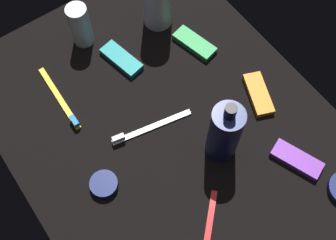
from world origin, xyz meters
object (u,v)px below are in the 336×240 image
(snack_bar_purple, at_px, (297,160))
(snack_bar_orange, at_px, (258,94))
(deodorant_stick, at_px, (80,25))
(lotion_bottle, at_px, (224,133))
(snack_bar_green, at_px, (194,43))
(snack_bar_teal, at_px, (121,59))
(toothbrush_yellow, at_px, (61,101))
(toothbrush_white, at_px, (147,128))
(cream_tin_left, at_px, (104,184))

(snack_bar_purple, bearing_deg, snack_bar_orange, -33.97)
(deodorant_stick, relative_size, snack_bar_purple, 1.05)
(lotion_bottle, height_order, snack_bar_green, lotion_bottle)
(snack_bar_teal, distance_m, snack_bar_green, 0.17)
(lotion_bottle, relative_size, snack_bar_orange, 1.74)
(snack_bar_orange, height_order, snack_bar_purple, same)
(snack_bar_purple, bearing_deg, deodorant_stick, -0.20)
(toothbrush_yellow, bearing_deg, toothbrush_white, -145.04)
(toothbrush_white, relative_size, snack_bar_orange, 1.72)
(deodorant_stick, height_order, snack_bar_teal, deodorant_stick)
(toothbrush_yellow, bearing_deg, snack_bar_orange, -123.52)
(snack_bar_teal, relative_size, cream_tin_left, 1.85)
(toothbrush_yellow, height_order, snack_bar_orange, toothbrush_yellow)
(snack_bar_orange, bearing_deg, lotion_bottle, 131.20)
(toothbrush_yellow, xyz_separation_m, snack_bar_orange, (-0.24, -0.36, 0.00))
(toothbrush_white, bearing_deg, lotion_bottle, -141.26)
(toothbrush_white, distance_m, toothbrush_yellow, 0.20)
(snack_bar_purple, height_order, cream_tin_left, cream_tin_left)
(cream_tin_left, bearing_deg, snack_bar_orange, -93.29)
(toothbrush_white, height_order, toothbrush_yellow, same)
(lotion_bottle, height_order, toothbrush_yellow, lotion_bottle)
(lotion_bottle, distance_m, snack_bar_orange, 0.17)
(lotion_bottle, distance_m, toothbrush_yellow, 0.37)
(snack_bar_purple, bearing_deg, snack_bar_green, -21.96)
(toothbrush_yellow, distance_m, snack_bar_green, 0.33)
(cream_tin_left, bearing_deg, snack_bar_green, -64.56)
(snack_bar_green, bearing_deg, toothbrush_yellow, 68.36)
(snack_bar_purple, height_order, snack_bar_green, same)
(lotion_bottle, distance_m, snack_bar_purple, 0.17)
(toothbrush_yellow, distance_m, cream_tin_left, 0.22)
(snack_bar_purple, bearing_deg, toothbrush_yellow, 17.75)
(toothbrush_white, height_order, snack_bar_green, toothbrush_white)
(deodorant_stick, xyz_separation_m, toothbrush_yellow, (-0.12, 0.13, -0.05))
(lotion_bottle, relative_size, snack_bar_green, 1.74)
(deodorant_stick, distance_m, snack_bar_green, 0.26)
(lotion_bottle, xyz_separation_m, deodorant_stick, (0.40, 0.09, -0.02))
(snack_bar_purple, distance_m, snack_bar_green, 0.35)
(toothbrush_yellow, bearing_deg, cream_tin_left, 173.45)
(deodorant_stick, relative_size, toothbrush_white, 0.61)
(snack_bar_teal, xyz_separation_m, snack_bar_green, (-0.06, -0.16, 0.00))
(snack_bar_purple, xyz_separation_m, snack_bar_green, (0.35, -0.01, 0.00))
(deodorant_stick, relative_size, toothbrush_yellow, 0.61)
(toothbrush_yellow, distance_m, snack_bar_purple, 0.51)
(cream_tin_left, bearing_deg, lotion_bottle, -106.66)
(toothbrush_yellow, distance_m, snack_bar_teal, 0.17)
(snack_bar_teal, bearing_deg, snack_bar_purple, -170.60)
(toothbrush_white, bearing_deg, snack_bar_teal, -16.04)
(snack_bar_teal, xyz_separation_m, cream_tin_left, (-0.23, 0.19, 0.00))
(toothbrush_white, xyz_separation_m, snack_bar_teal, (0.18, -0.05, 0.00))
(toothbrush_yellow, height_order, snack_bar_teal, toothbrush_yellow)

